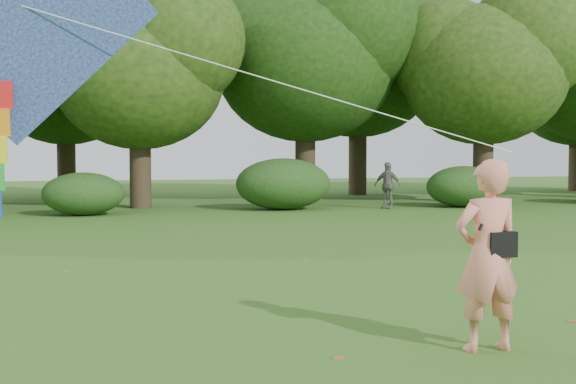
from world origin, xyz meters
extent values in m
plane|color=#265114|center=(0.00, 0.00, 0.00)|extent=(100.00, 100.00, 0.00)
imported|color=#ED886F|center=(0.42, -1.00, 0.98)|extent=(0.72, 0.47, 1.97)
imported|color=slate|center=(6.84, 17.33, 0.87)|extent=(1.03, 1.00, 1.73)
cube|color=black|center=(0.54, -1.03, 1.10)|extent=(0.30, 0.20, 0.26)
cylinder|color=black|center=(0.42, -1.04, 1.48)|extent=(0.33, 0.14, 0.47)
cube|color=#295BB5|center=(-4.17, -0.27, 3.44)|extent=(2.70, 0.41, 2.68)
cube|color=black|center=(-4.17, -0.24, 3.44)|extent=(0.17, 0.55, 2.43)
cylinder|color=white|center=(-1.75, -0.66, 2.74)|extent=(4.84, 0.79, 1.41)
cube|color=red|center=(-4.27, -0.25, 2.58)|extent=(0.14, 0.06, 0.26)
cube|color=orange|center=(-4.30, -0.25, 2.32)|extent=(0.14, 0.06, 0.26)
cube|color=yellow|center=(-4.33, -0.25, 2.06)|extent=(0.14, 0.06, 0.26)
cylinder|color=#3A2D1E|center=(-2.00, 20.00, 1.57)|extent=(0.80, 0.80, 3.15)
ellipsoid|color=#1E3F11|center=(-2.00, 20.00, 4.91)|extent=(6.40, 6.40, 5.44)
cylinder|color=#3A2D1E|center=(5.00, 22.00, 1.84)|extent=(0.86, 0.86, 3.67)
ellipsoid|color=#1E3F11|center=(5.00, 22.00, 5.76)|extent=(7.60, 7.60, 6.46)
cylinder|color=#3A2D1E|center=(12.00, 19.50, 1.72)|extent=(0.83, 0.83, 3.43)
ellipsoid|color=#1E3F11|center=(12.00, 19.50, 5.30)|extent=(6.80, 6.80, 5.78)
cylinder|color=#3A2D1E|center=(-5.00, 27.50, 1.75)|extent=(0.84, 0.84, 3.50)
ellipsoid|color=#1E3F11|center=(-5.00, 27.50, 5.43)|extent=(7.00, 7.00, 5.95)
cylinder|color=#3A2D1E|center=(9.00, 26.50, 2.01)|extent=(0.90, 0.90, 4.02)
ellipsoid|color=#1E3F11|center=(9.00, 26.50, 6.17)|extent=(7.80, 7.80, 6.63)
ellipsoid|color=#264919|center=(-4.00, 17.10, 0.71)|extent=(2.66, 2.09, 1.42)
ellipsoid|color=#264919|center=(3.00, 17.90, 0.94)|extent=(3.50, 2.75, 1.88)
ellipsoid|color=#264919|center=(10.00, 17.40, 0.79)|extent=(2.94, 2.31, 1.58)
cube|color=brown|center=(-1.14, -0.89, 0.00)|extent=(0.12, 0.08, 0.01)
cube|color=brown|center=(0.38, 5.68, 0.00)|extent=(0.13, 0.09, 0.01)
cube|color=brown|center=(2.09, -0.11, 0.00)|extent=(0.14, 0.14, 0.01)
cube|color=brown|center=(-3.75, 9.26, 0.00)|extent=(0.12, 0.14, 0.01)
cube|color=brown|center=(-4.02, 5.28, 0.00)|extent=(0.14, 0.13, 0.01)
camera|label=1|loc=(-3.38, -7.58, 2.02)|focal=45.00mm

